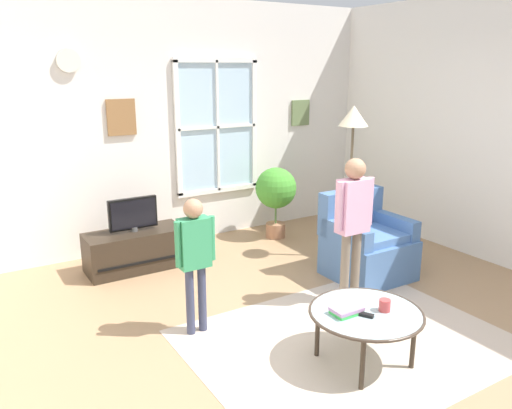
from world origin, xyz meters
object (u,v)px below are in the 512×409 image
armchair (366,246)px  cup (385,305)px  television (133,214)px  coffee_table (366,314)px  book_stack (347,310)px  tv_stand (135,250)px  person_green_shirt (195,251)px  potted_plant_by_window (276,191)px  floor_lamp (353,132)px  person_pink_shirt (353,214)px  remote_near_books (364,314)px

armchair → cup: 1.63m
television → coffee_table: (0.84, -2.63, -0.23)m
book_stack → tv_stand: bearing=105.2°
person_green_shirt → television: bearing=89.3°
cup → potted_plant_by_window: potted_plant_by_window is taller
coffee_table → floor_lamp: (1.35, 1.72, 1.05)m
armchair → book_stack: (-1.28, -1.15, 0.11)m
cup → person_pink_shirt: bearing=62.4°
coffee_table → television: bearing=107.7°
book_stack → cup: 0.29m
tv_stand → potted_plant_by_window: 1.91m
remote_near_books → coffee_table: bearing=34.4°
person_pink_shirt → floor_lamp: (0.77, 0.90, 0.59)m
remote_near_books → floor_lamp: (1.41, 1.76, 1.02)m
remote_near_books → television: bearing=106.3°
armchair → coffee_table: bearing=-133.4°
potted_plant_by_window → floor_lamp: size_ratio=0.53×
cup → person_green_shirt: (-0.98, 1.10, 0.26)m
television → remote_near_books: 2.79m
person_green_shirt → coffee_table: bearing=-50.5°
armchair → person_pink_shirt: size_ratio=0.64×
coffee_table → cup: 0.15m
floor_lamp → cup: bearing=-124.6°
armchair → potted_plant_by_window: (-0.11, 1.52, 0.28)m
book_stack → floor_lamp: (1.49, 1.67, 1.00)m
person_green_shirt → potted_plant_by_window: 2.53m
television → book_stack: television is taller
coffee_table → person_pink_shirt: bearing=54.6°
remote_near_books → floor_lamp: size_ratio=0.08×
coffee_table → potted_plant_by_window: 2.92m
tv_stand → book_stack: (0.70, -2.58, 0.22)m
person_green_shirt → potted_plant_by_window: (1.89, 1.68, -0.11)m
cup → remote_near_books: size_ratio=0.63×
potted_plant_by_window → person_green_shirt: bearing=-138.4°
cup → remote_near_books: 0.18m
cup → person_pink_shirt: person_pink_shirt is taller
person_green_shirt → remote_near_books: bearing=-53.5°
remote_near_books → potted_plant_by_window: bearing=68.5°
cup → person_green_shirt: size_ratio=0.08×
coffee_table → floor_lamp: 2.42m
armchair → person_pink_shirt: bearing=-145.2°
coffee_table → person_green_shirt: person_green_shirt is taller
cup → person_pink_shirt: size_ratio=0.07×
book_stack → floor_lamp: 2.45m
tv_stand → television: (0.00, -0.00, 0.40)m
person_green_shirt → potted_plant_by_window: size_ratio=1.26×
armchair → potted_plant_by_window: bearing=94.0°
person_pink_shirt → floor_lamp: size_ratio=0.79×
coffee_table → book_stack: bearing=160.5°
person_green_shirt → person_pink_shirt: size_ratio=0.84×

